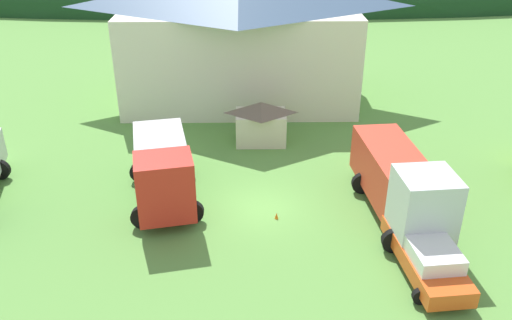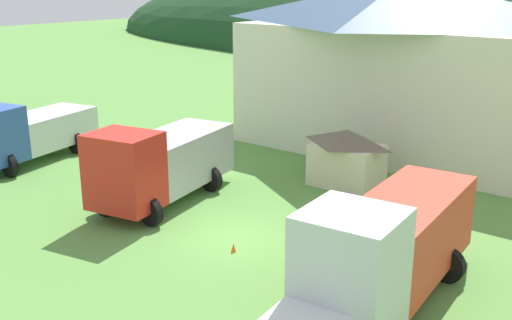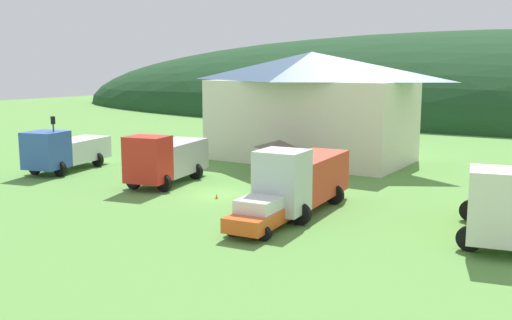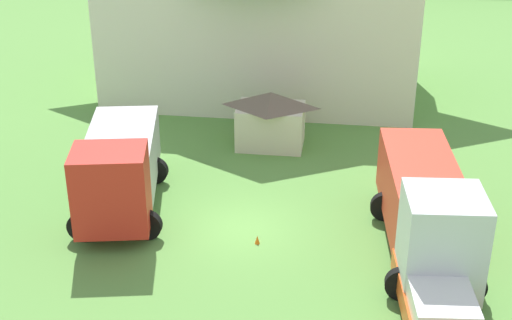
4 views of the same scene
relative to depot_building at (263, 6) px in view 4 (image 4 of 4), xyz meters
The scene contains 8 objects.
ground_plane 15.62m from the depot_building, 85.63° to the right, with size 200.00×200.00×0.00m, color #5B9342.
depot_building is the anchor object (origin of this frame).
play_shed_cream 8.20m from the depot_building, 80.00° to the right, with size 3.20×2.25×2.59m.
crane_truck_red 14.77m from the depot_building, 104.44° to the right, with size 4.16×7.54×3.46m.
tow_truck_silver 17.72m from the depot_building, 64.50° to the right, with size 3.54×8.26×3.68m.
service_pickup_orange 21.61m from the depot_building, 68.97° to the right, with size 2.67×5.48×1.66m.
traffic_cone_near_pickup 16.57m from the depot_building, 83.31° to the right, with size 0.36×0.36×0.62m, color orange.
traffic_cone_mid_row 13.33m from the depot_building, 55.08° to the right, with size 0.36×0.36×0.60m, color orange.
Camera 4 is at (3.67, -22.56, 13.64)m, focal length 50.95 mm.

